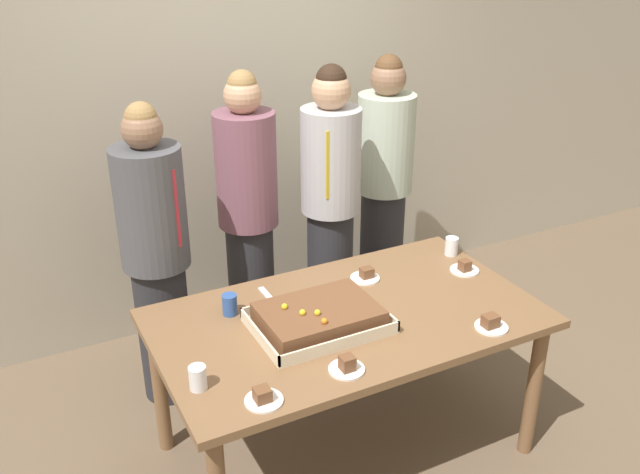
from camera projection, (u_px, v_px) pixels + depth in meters
ground_plane at (345, 448)px, 3.53m from camera, size 12.00×12.00×0.00m
interior_back_panel at (220, 91)px, 4.18m from camera, size 8.00×0.12×3.00m
party_table at (347, 331)px, 3.23m from camera, size 1.77×1.02×0.79m
sheet_cake at (319, 318)px, 3.08m from camera, size 0.58×0.43×0.12m
plated_slice_near_left at (366, 276)px, 3.50m from camera, size 0.15×0.15×0.06m
plated_slice_near_right at (347, 366)px, 2.79m from camera, size 0.15×0.15×0.07m
plated_slice_far_left at (263, 398)px, 2.61m from camera, size 0.15×0.15×0.06m
plated_slice_far_right at (491, 324)px, 3.08m from camera, size 0.15×0.15×0.07m
plated_slice_center_front at (465, 268)px, 3.57m from camera, size 0.15×0.15×0.07m
drink_cup_nearest at (451, 246)px, 3.73m from camera, size 0.07×0.07×0.10m
drink_cup_middle at (230, 305)px, 3.18m from camera, size 0.07×0.07×0.10m
drink_cup_far_end at (198, 378)px, 2.68m from camera, size 0.07×0.07×0.10m
cake_server_utensil at (269, 297)px, 3.33m from camera, size 0.03×0.20×0.01m
person_serving_front at (330, 209)px, 4.00m from camera, size 0.34×0.34×1.75m
person_green_shirt_behind at (248, 218)px, 3.91m from camera, size 0.34×0.34×1.75m
person_striped_tie_right at (156, 255)px, 3.59m from camera, size 0.35×0.35×1.67m
person_far_right_suit at (384, 187)px, 4.40m from camera, size 0.36×0.36×1.73m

